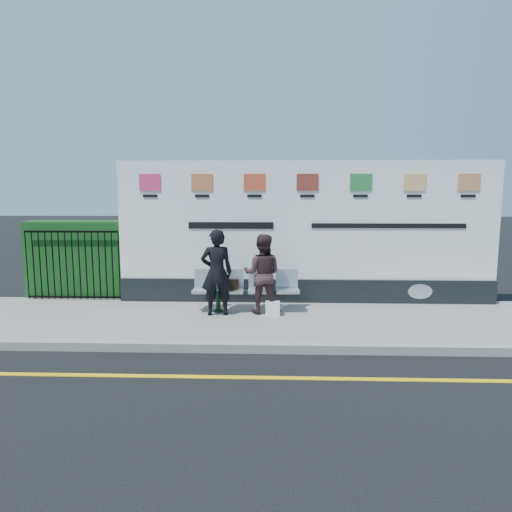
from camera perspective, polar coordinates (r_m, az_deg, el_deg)
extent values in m
plane|color=black|center=(6.34, 4.05, -15.01)|extent=(80.00, 80.00, 0.00)
cube|color=gray|center=(8.67, 3.48, -8.15)|extent=(14.00, 3.00, 0.12)
cube|color=gray|center=(7.24, 3.78, -11.39)|extent=(14.00, 0.18, 0.14)
cube|color=yellow|center=(6.34, 4.05, -14.98)|extent=(14.00, 0.10, 0.01)
cube|color=black|center=(9.93, 6.20, -4.24)|extent=(8.00, 0.30, 0.50)
cube|color=white|center=(9.72, 6.33, 4.43)|extent=(8.00, 0.14, 2.50)
cube|color=#164918|center=(11.12, -21.00, -0.27)|extent=(2.35, 0.70, 1.70)
imported|color=black|center=(8.74, -4.94, -2.05)|extent=(0.67, 0.50, 1.66)
imported|color=#392528|center=(8.85, 0.79, -2.24)|extent=(0.81, 0.67, 1.55)
cube|color=black|center=(9.01, -3.02, -3.54)|extent=(0.26, 0.11, 0.20)
cube|color=white|center=(8.79, 2.10, -6.59)|extent=(0.27, 0.16, 0.27)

